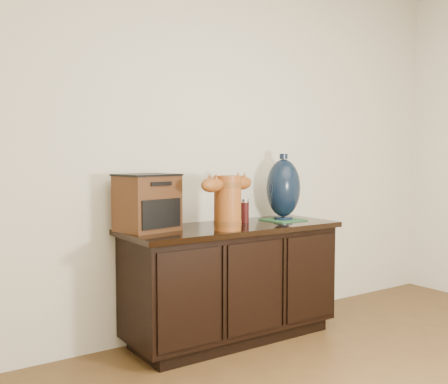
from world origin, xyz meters
TOP-DOWN VIEW (x-y plane):
  - sideboard at (0.00, 2.23)m, footprint 1.46×0.56m
  - terracotta_vessel at (-0.14, 2.07)m, footprint 0.47×0.22m
  - tv_radio at (-0.56, 2.32)m, footprint 0.39×0.34m
  - green_mat at (0.45, 2.24)m, footprint 0.26×0.26m
  - lamp_base at (0.45, 2.24)m, footprint 0.25×0.25m
  - spray_can at (0.15, 2.29)m, footprint 0.06×0.06m

SIDE VIEW (x-z plane):
  - sideboard at x=0.00m, z-range 0.01..0.76m
  - green_mat at x=0.45m, z-range 0.76..0.76m
  - spray_can at x=0.15m, z-range 0.75..0.92m
  - tv_radio at x=-0.56m, z-range 0.75..1.10m
  - terracotta_vessel at x=-0.14m, z-range 0.78..1.11m
  - lamp_base at x=0.45m, z-range 0.75..1.21m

